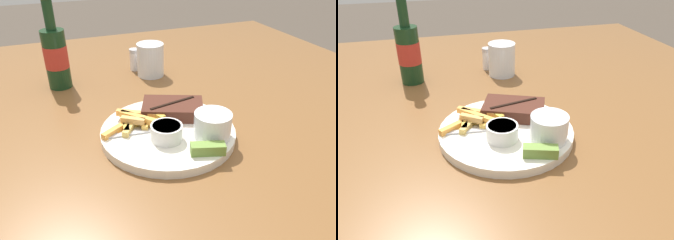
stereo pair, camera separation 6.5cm
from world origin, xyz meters
The scene contains 12 objects.
dining_table centered at (0.00, 0.00, 0.71)m, with size 1.46×1.55×0.77m.
dinner_plate centered at (0.00, 0.00, 0.78)m, with size 0.27×0.27×0.02m.
steak_portion centered at (0.03, 0.05, 0.80)m, with size 0.15×0.13×0.03m.
fries_pile centered at (-0.05, 0.03, 0.80)m, with size 0.15×0.09×0.02m.
coleslaw_cup centered at (0.07, -0.06, 0.82)m, with size 0.07×0.07×0.05m.
dipping_sauce_cup centered at (-0.02, -0.04, 0.81)m, with size 0.06×0.06×0.03m.
pickle_spear centered at (0.04, -0.11, 0.80)m, with size 0.07×0.04×0.02m.
fork_utensil centered at (-0.07, 0.01, 0.79)m, with size 0.13×0.02×0.00m.
knife_utensil centered at (0.00, 0.03, 0.79)m, with size 0.05×0.16×0.01m.
beer_bottle centered at (-0.18, 0.33, 0.86)m, with size 0.06×0.06×0.25m.
drinking_glass centered at (0.07, 0.32, 0.82)m, with size 0.08×0.08×0.09m.
salt_shaker centered at (0.04, 0.38, 0.80)m, with size 0.03×0.03×0.07m.
Camera 1 is at (-0.21, -0.53, 1.14)m, focal length 35.00 mm.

